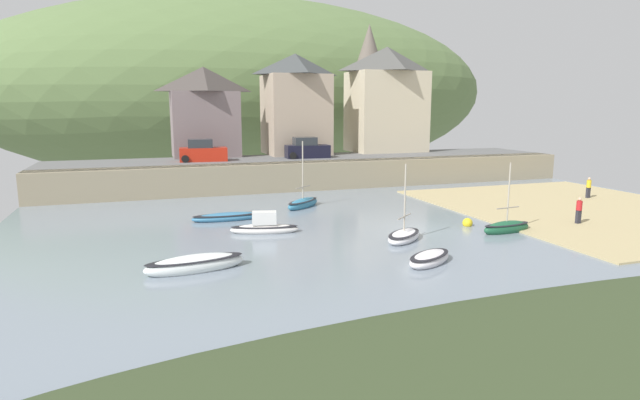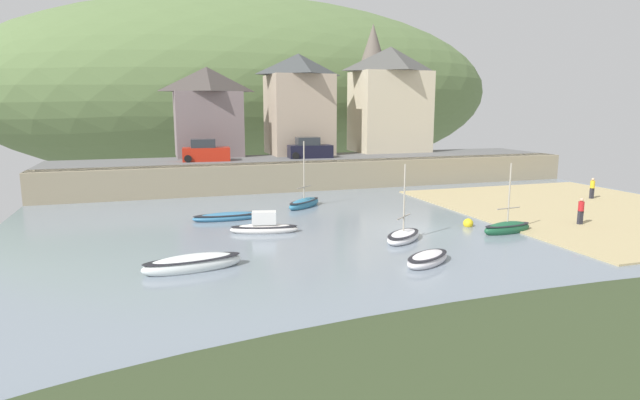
{
  "view_description": "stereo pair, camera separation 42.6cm",
  "coord_description": "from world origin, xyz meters",
  "views": [
    {
      "loc": [
        -15.29,
        -26.28,
        7.13
      ],
      "look_at": [
        -5.43,
        2.71,
        1.66
      ],
      "focal_mm": 29.28,
      "sensor_mm": 36.0,
      "label": 1
    },
    {
      "loc": [
        -14.89,
        -26.41,
        7.13
      ],
      "look_at": [
        -5.43,
        2.71,
        1.66
      ],
      "focal_mm": 29.28,
      "sensor_mm": 36.0,
      "label": 2
    }
  ],
  "objects": [
    {
      "name": "mooring_buoy",
      "position": [
        3.18,
        0.13,
        0.18
      ],
      "size": [
        0.61,
        0.61,
        0.61
      ],
      "color": "yellow",
      "rests_on": "ground"
    },
    {
      "name": "sailboat_far_left",
      "position": [
        -13.39,
        -3.52,
        0.28
      ],
      "size": [
        4.56,
        1.9,
        0.92
      ],
      "rotation": [
        0.0,
        0.0,
        0.14
      ],
      "color": "white",
      "rests_on": "ground"
    },
    {
      "name": "quay_seawall",
      "position": [
        0.0,
        17.5,
        1.36
      ],
      "size": [
        48.0,
        9.4,
        2.4
      ],
      "color": "gray",
      "rests_on": "ground"
    },
    {
      "name": "sailboat_tall_mast",
      "position": [
        -4.55,
        9.14,
        0.28
      ],
      "size": [
        3.4,
        3.18,
        4.94
      ],
      "rotation": [
        0.0,
        0.0,
        0.73
      ],
      "color": "teal",
      "rests_on": "ground"
    },
    {
      "name": "waterfront_building_right",
      "position": [
        9.72,
        25.2,
        7.99
      ],
      "size": [
        7.87,
        6.01,
        10.99
      ],
      "color": "beige",
      "rests_on": "ground"
    },
    {
      "name": "person_on_slipway",
      "position": [
        9.74,
        -1.82,
        0.98
      ],
      "size": [
        0.34,
        0.34,
        1.62
      ],
      "color": "#282833",
      "rests_on": "ground"
    },
    {
      "name": "sailboat_nearest_shore",
      "position": [
        -2.14,
        -1.75,
        0.24
      ],
      "size": [
        3.21,
        3.04,
        4.32
      ],
      "rotation": [
        0.0,
        0.0,
        0.72
      ],
      "color": "white",
      "rests_on": "ground"
    },
    {
      "name": "church_with_spire",
      "position": [
        9.4,
        29.2,
        9.55
      ],
      "size": [
        3.0,
        3.0,
        13.87
      ],
      "color": "#A48377",
      "rests_on": "ground"
    },
    {
      "name": "dinghy_open_wooden",
      "position": [
        -10.39,
        6.55,
        0.2
      ],
      "size": [
        4.55,
        1.32,
        0.61
      ],
      "rotation": [
        0.0,
        0.0,
        0.01
      ],
      "color": "teal",
      "rests_on": "ground"
    },
    {
      "name": "waterfront_building_centre",
      "position": [
        -0.39,
        25.2,
        7.47
      ],
      "size": [
        6.32,
        6.27,
        9.97
      ],
      "color": "tan",
      "rests_on": "ground"
    },
    {
      "name": "hillside_backdrop",
      "position": [
        -0.52,
        55.2,
        9.53
      ],
      "size": [
        80.0,
        44.0,
        27.22
      ],
      "color": "#5B7442",
      "rests_on": "ground"
    },
    {
      "name": "parked_car_by_wall",
      "position": [
        -0.62,
        20.7,
        3.2
      ],
      "size": [
        4.19,
        1.93,
        1.95
      ],
      "rotation": [
        0.0,
        0.0,
        -0.06
      ],
      "color": "black",
      "rests_on": "ground"
    },
    {
      "name": "waterfront_building_left",
      "position": [
        -9.45,
        25.2,
        6.74
      ],
      "size": [
        6.55,
        4.51,
        8.48
      ],
      "color": "slate",
      "rests_on": "ground"
    },
    {
      "name": "fishing_boat_green",
      "position": [
        -3.01,
        -5.9,
        0.22
      ],
      "size": [
        3.19,
        2.62,
        0.71
      ],
      "rotation": [
        0.0,
        0.0,
        0.55
      ],
      "color": "white",
      "rests_on": "ground"
    },
    {
      "name": "rowboat_small_beached",
      "position": [
        4.36,
        -1.98,
        0.28
      ],
      "size": [
        3.34,
        1.29,
        4.23
      ],
      "rotation": [
        0.0,
        0.0,
        0.11
      ],
      "color": "#1C5535",
      "rests_on": "ground"
    },
    {
      "name": "sailboat_blue_trim",
      "position": [
        -8.9,
        2.44,
        0.33
      ],
      "size": [
        4.07,
        1.93,
        1.37
      ],
      "rotation": [
        0.0,
        0.0,
        -0.23
      ],
      "color": "white",
      "rests_on": "ground"
    },
    {
      "name": "parked_car_near_slipway",
      "position": [
        -10.27,
        20.7,
        3.2
      ],
      "size": [
        4.22,
        2.02,
        1.95
      ],
      "rotation": [
        0.0,
        0.0,
        -0.08
      ],
      "color": "red",
      "rests_on": "ground"
    },
    {
      "name": "ground",
      "position": [
        1.4,
        -9.56,
        0.16
      ],
      "size": [
        48.0,
        41.0,
        0.61
      ],
      "color": "gray"
    },
    {
      "name": "person_near_water",
      "position": [
        17.63,
        5.14,
        0.98
      ],
      "size": [
        0.34,
        0.34,
        1.62
      ],
      "color": "#282833",
      "rests_on": "ground"
    }
  ]
}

